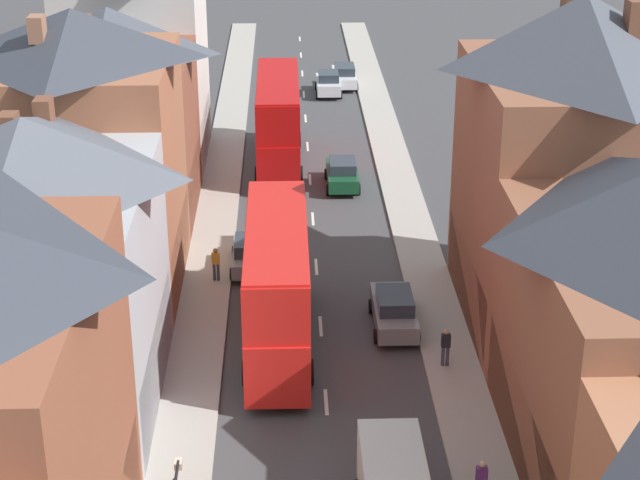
{
  "coord_description": "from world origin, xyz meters",
  "views": [
    {
      "loc": [
        -1.39,
        -10.2,
        21.56
      ],
      "look_at": [
        0.16,
        35.56,
        1.59
      ],
      "focal_mm": 60.0,
      "sensor_mm": 36.0,
      "label": 1
    }
  ],
  "objects": [
    {
      "name": "pavement_left",
      "position": [
        -5.1,
        38.0,
        0.07
      ],
      "size": [
        2.2,
        104.0,
        0.14
      ],
      "primitive_type": "cube",
      "color": "#A8A399",
      "rests_on": "ground"
    },
    {
      "name": "pavement_right",
      "position": [
        5.1,
        38.0,
        0.07
      ],
      "size": [
        2.2,
        104.0,
        0.14
      ],
      "primitive_type": "cube",
      "color": "#A8A399",
      "rests_on": "ground"
    },
    {
      "name": "double_decker_bus_mid_street",
      "position": [
        -1.81,
        28.38,
        2.82
      ],
      "size": [
        2.74,
        10.8,
        5.3
      ],
      "color": "red",
      "rests_on": "ground"
    },
    {
      "name": "terrace_row_left",
      "position": [
        -10.19,
        22.43,
        5.87
      ],
      "size": [
        8.0,
        69.57,
        13.32
      ],
      "color": "beige",
      "rests_on": "ground"
    },
    {
      "name": "double_decker_bus_lead",
      "position": [
        -1.81,
        50.53,
        2.82
      ],
      "size": [
        2.74,
        10.8,
        5.3
      ],
      "color": "#B70F0F",
      "rests_on": "ground"
    },
    {
      "name": "centre_line_dashes",
      "position": [
        0.0,
        36.0,
        0.01
      ],
      "size": [
        0.14,
        97.8,
        0.01
      ],
      "color": "silver",
      "rests_on": "ground"
    },
    {
      "name": "car_parked_left_a",
      "position": [
        -3.1,
        35.84,
        0.81
      ],
      "size": [
        1.9,
        3.96,
        1.61
      ],
      "color": "gray",
      "rests_on": "ground"
    },
    {
      "name": "pedestrian_mid_right",
      "position": [
        4.68,
        17.61,
        1.03
      ],
      "size": [
        0.36,
        0.22,
        1.61
      ],
      "color": "#3D4256",
      "rests_on": "pavement_right"
    },
    {
      "name": "car_parked_right_a",
      "position": [
        3.1,
        29.79,
        0.84
      ],
      "size": [
        1.9,
        4.4,
        1.67
      ],
      "color": "gray",
      "rests_on": "ground"
    },
    {
      "name": "pedestrian_far_right",
      "position": [
        -4.66,
        34.41,
        1.03
      ],
      "size": [
        0.36,
        0.22,
        1.61
      ],
      "color": "#3D4256",
      "rests_on": "pavement_left"
    },
    {
      "name": "pedestrian_far_left",
      "position": [
        4.78,
        26.33,
        1.03
      ],
      "size": [
        0.36,
        0.22,
        1.61
      ],
      "color": "#3D4256",
      "rests_on": "pavement_right"
    },
    {
      "name": "car_mid_white",
      "position": [
        1.8,
        65.93,
        0.86
      ],
      "size": [
        1.9,
        3.91,
        1.71
      ],
      "color": "silver",
      "rests_on": "ground"
    },
    {
      "name": "car_parked_left_b",
      "position": [
        3.1,
        68.18,
        0.83
      ],
      "size": [
        1.9,
        4.57,
        1.64
      ],
      "color": "silver",
      "rests_on": "ground"
    },
    {
      "name": "car_near_silver",
      "position": [
        1.8,
        46.71,
        0.83
      ],
      "size": [
        1.9,
        4.12,
        1.66
      ],
      "color": "#144728",
      "rests_on": "ground"
    }
  ]
}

